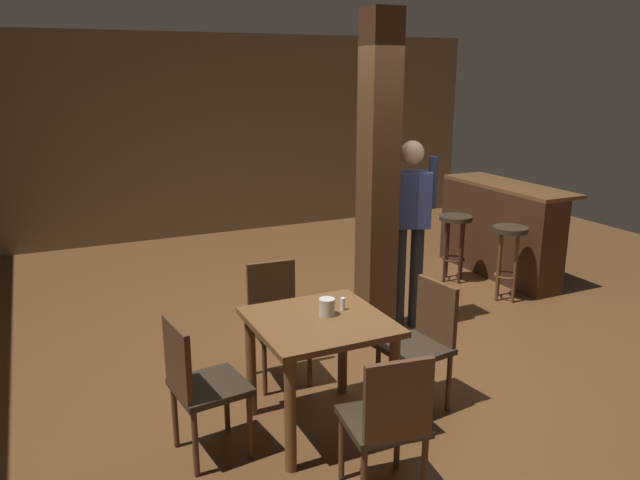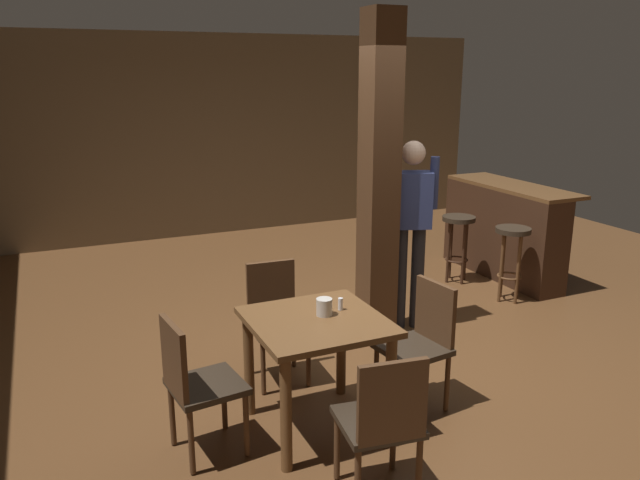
% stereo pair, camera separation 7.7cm
% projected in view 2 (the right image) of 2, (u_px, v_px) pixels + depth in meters
% --- Properties ---
extents(ground_plane, '(10.80, 10.80, 0.00)m').
position_uv_depth(ground_plane, '(380.00, 351.00, 5.30)').
color(ground_plane, brown).
extents(wall_back, '(8.00, 0.10, 2.80)m').
position_uv_depth(wall_back, '(227.00, 136.00, 8.89)').
color(wall_back, '#756047').
rests_on(wall_back, ground_plane).
extents(pillar, '(0.28, 0.28, 2.80)m').
position_uv_depth(pillar, '(379.00, 180.00, 5.35)').
color(pillar, '#4C301C').
rests_on(pillar, ground_plane).
extents(dining_table, '(0.84, 0.84, 0.78)m').
position_uv_depth(dining_table, '(317.00, 341.00, 4.01)').
color(dining_table, brown).
rests_on(dining_table, ground_plane).
extents(chair_west, '(0.47, 0.47, 0.89)m').
position_uv_depth(chair_west, '(194.00, 381.00, 3.74)').
color(chair_west, '#2D2319').
rests_on(chair_west, ground_plane).
extents(chair_north, '(0.44, 0.44, 0.89)m').
position_uv_depth(chair_north, '(276.00, 315.00, 4.74)').
color(chair_north, '#2D2319').
rests_on(chair_north, ground_plane).
extents(chair_east, '(0.47, 0.47, 0.89)m').
position_uv_depth(chair_east, '(421.00, 339.00, 4.33)').
color(chair_east, '#2D2319').
rests_on(chair_east, ground_plane).
extents(chair_south, '(0.47, 0.47, 0.89)m').
position_uv_depth(chair_south, '(383.00, 420.00, 3.33)').
color(chair_south, '#2D2319').
rests_on(chair_south, ground_plane).
extents(napkin_cup, '(0.10, 0.10, 0.11)m').
position_uv_depth(napkin_cup, '(324.00, 307.00, 4.02)').
color(napkin_cup, beige).
rests_on(napkin_cup, dining_table).
extents(salt_shaker, '(0.03, 0.03, 0.08)m').
position_uv_depth(salt_shaker, '(340.00, 304.00, 4.11)').
color(salt_shaker, silver).
rests_on(salt_shaker, dining_table).
extents(standing_person, '(0.47, 0.31, 1.72)m').
position_uv_depth(standing_person, '(411.00, 222.00, 5.55)').
color(standing_person, navy).
rests_on(standing_person, ground_plane).
extents(bar_counter, '(0.56, 1.70, 1.06)m').
position_uv_depth(bar_counter, '(503.00, 230.00, 7.10)').
color(bar_counter, brown).
rests_on(bar_counter, ground_plane).
extents(bar_stool_near, '(0.35, 0.35, 0.78)m').
position_uv_depth(bar_stool_near, '(512.00, 246.00, 6.32)').
color(bar_stool_near, '#2D2319').
rests_on(bar_stool_near, ground_plane).
extents(bar_stool_mid, '(0.36, 0.36, 0.75)m').
position_uv_depth(bar_stool_mid, '(458.00, 232.00, 6.90)').
color(bar_stool_mid, '#2D2319').
rests_on(bar_stool_mid, ground_plane).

